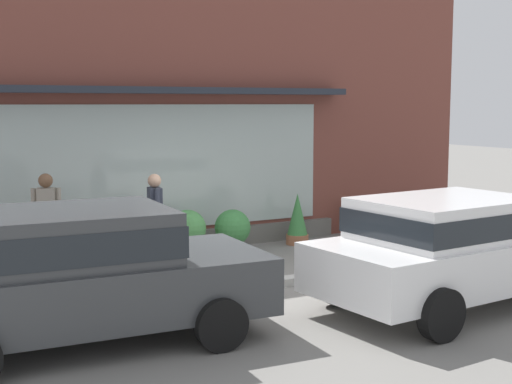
% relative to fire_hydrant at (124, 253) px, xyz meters
% --- Properties ---
extents(ground_plane, '(60.00, 60.00, 0.00)m').
position_rel_fire_hydrant_xyz_m(ground_plane, '(1.51, -0.92, -0.51)').
color(ground_plane, gray).
extents(curb_strip, '(14.00, 0.24, 0.12)m').
position_rel_fire_hydrant_xyz_m(curb_strip, '(1.51, -1.12, -0.45)').
color(curb_strip, '#B2B2AD').
rests_on(curb_strip, ground_plane).
extents(storefront, '(14.00, 0.81, 5.29)m').
position_rel_fire_hydrant_xyz_m(storefront, '(1.51, 2.27, 2.08)').
color(storefront, brown).
rests_on(storefront, ground_plane).
extents(fire_hydrant, '(0.43, 0.40, 0.99)m').
position_rel_fire_hydrant_xyz_m(fire_hydrant, '(0.00, 0.00, 0.00)').
color(fire_hydrant, '#B2B2B7').
rests_on(fire_hydrant, ground_plane).
extents(pedestrian_with_handbag, '(0.25, 0.62, 1.62)m').
position_rel_fire_hydrant_xyz_m(pedestrian_with_handbag, '(0.73, 0.58, 0.42)').
color(pedestrian_with_handbag, brown).
rests_on(pedestrian_with_handbag, ground_plane).
extents(pedestrian_passerby, '(0.43, 0.28, 1.66)m').
position_rel_fire_hydrant_xyz_m(pedestrian_passerby, '(-0.87, 1.05, 0.46)').
color(pedestrian_passerby, brown).
rests_on(pedestrian_passerby, ground_plane).
extents(parked_car_white, '(4.20, 2.23, 1.50)m').
position_rel_fire_hydrant_xyz_m(parked_car_white, '(3.47, -3.22, 0.35)').
color(parked_car_white, white).
rests_on(parked_car_white, ground_plane).
extents(parked_car_dark_gray, '(4.30, 2.25, 1.56)m').
position_rel_fire_hydrant_xyz_m(parked_car_dark_gray, '(-1.33, -2.25, 0.37)').
color(parked_car_dark_gray, '#383A3D').
rests_on(parked_car_dark_gray, ground_plane).
extents(potted_plant_near_hydrant, '(0.44, 0.44, 1.00)m').
position_rel_fire_hydrant_xyz_m(potted_plant_near_hydrant, '(4.03, 1.52, -0.02)').
color(potted_plant_near_hydrant, '#9E6042').
rests_on(potted_plant_near_hydrant, ground_plane).
extents(potted_plant_window_right, '(0.65, 0.65, 0.83)m').
position_rel_fire_hydrant_xyz_m(potted_plant_window_right, '(2.47, 1.23, -0.05)').
color(potted_plant_window_right, '#B7B2A3').
rests_on(potted_plant_window_right, ground_plane).
extents(potted_plant_window_center, '(0.65, 0.65, 0.88)m').
position_rel_fire_hydrant_xyz_m(potted_plant_window_center, '(1.63, 1.32, -0.04)').
color(potted_plant_window_center, '#9E6042').
rests_on(potted_plant_window_center, ground_plane).
extents(potted_plant_low_front, '(0.44, 0.44, 0.77)m').
position_rel_fire_hydrant_xyz_m(potted_plant_low_front, '(5.59, 1.65, -0.07)').
color(potted_plant_low_front, '#9E6042').
rests_on(potted_plant_low_front, ground_plane).
extents(potted_plant_corner_tall, '(0.31, 0.31, 0.90)m').
position_rel_fire_hydrant_xyz_m(potted_plant_corner_tall, '(0.58, 1.71, -0.08)').
color(potted_plant_corner_tall, '#9E6042').
rests_on(potted_plant_corner_tall, ground_plane).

